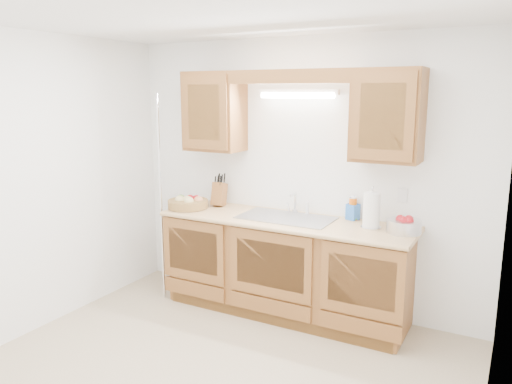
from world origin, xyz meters
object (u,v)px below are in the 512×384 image
Objects in this scene: knife_block at (219,194)px; apple_bowl at (404,225)px; fruit_basket at (188,203)px; paper_towel at (372,211)px.

knife_block is 1.84m from apple_bowl.
fruit_basket is 1.78m from paper_towel.
knife_block reaches higher than apple_bowl.
apple_bowl is (1.83, -0.12, -0.06)m from knife_block.
apple_bowl reaches higher than fruit_basket.
fruit_basket is 1.39× the size of paper_towel.
fruit_basket is 1.47× the size of knife_block.
knife_block is at bearing 176.31° from apple_bowl.
fruit_basket is 1.71× the size of apple_bowl.
paper_towel is (1.56, -0.10, 0.03)m from knife_block.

